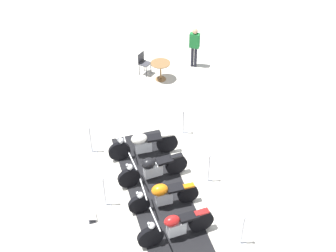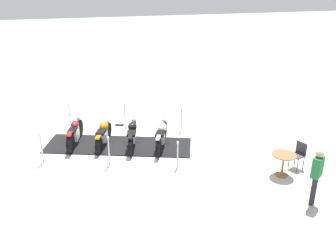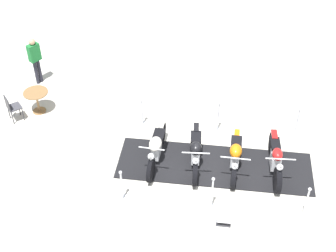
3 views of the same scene
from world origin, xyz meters
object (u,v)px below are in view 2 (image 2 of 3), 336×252
(stanchion_right_mid, at_px, (125,121))
(info_placard, at_px, (120,124))
(motorcycle_maroon, at_px, (75,133))
(cafe_table, at_px, (284,160))
(motorcycle_copper, at_px, (104,133))
(stanchion_left_mid, at_px, (109,155))
(stanchion_right_rear, at_px, (70,119))
(motorcycle_cream, at_px, (162,134))
(stanchion_left_rear, at_px, (43,154))
(motorcycle_black, at_px, (132,134))
(stanchion_right_front, at_px, (181,124))
(cafe_chair_near_table, at_px, (299,153))
(stanchion_left_front, at_px, (178,160))
(bystander_person, at_px, (317,172))

(stanchion_right_mid, relative_size, info_placard, 2.68)
(motorcycle_maroon, bearing_deg, cafe_table, -106.85)
(motorcycle_copper, xyz_separation_m, stanchion_left_mid, (0.06, -1.70, -0.10))
(motorcycle_copper, bearing_deg, stanchion_right_rear, 50.88)
(motorcycle_cream, bearing_deg, stanchion_left_rear, 115.12)
(motorcycle_black, height_order, motorcycle_maroon, motorcycle_maroon)
(stanchion_right_front, bearing_deg, stanchion_right_rear, 162.87)
(stanchion_right_mid, xyz_separation_m, cafe_chair_near_table, (5.31, -4.61, 0.15))
(motorcycle_cream, xyz_separation_m, stanchion_left_front, (0.18, -1.74, -0.23))
(motorcycle_black, height_order, stanchion_right_front, stanchion_right_front)
(stanchion_right_rear, bearing_deg, stanchion_left_front, -50.88)
(cafe_chair_near_table, bearing_deg, stanchion_left_rear, -39.10)
(stanchion_right_front, relative_size, stanchion_left_mid, 0.95)
(motorcycle_maroon, relative_size, stanchion_right_rear, 1.91)
(stanchion_left_front, height_order, stanchion_right_mid, stanchion_right_mid)
(motorcycle_black, height_order, cafe_table, motorcycle_black)
(cafe_table, bearing_deg, bystander_person, -88.76)
(motorcycle_copper, bearing_deg, stanchion_right_mid, -18.33)
(stanchion_left_mid, xyz_separation_m, bystander_person, (5.53, -3.63, 0.64))
(motorcycle_cream, distance_m, motorcycle_black, 1.12)
(stanchion_right_mid, bearing_deg, stanchion_right_front, -17.13)
(motorcycle_cream, distance_m, stanchion_right_mid, 2.27)
(motorcycle_copper, bearing_deg, stanchion_left_front, -117.38)
(stanchion_right_mid, height_order, bystander_person, bystander_person)
(motorcycle_maroon, relative_size, info_placard, 4.95)
(stanchion_left_mid, xyz_separation_m, cafe_chair_near_table, (6.24, -1.61, 0.15))
(stanchion_left_front, bearing_deg, motorcycle_black, 121.24)
(cafe_table, height_order, cafe_chair_near_table, cafe_chair_near_table)
(motorcycle_maroon, bearing_deg, bystander_person, -116.31)
(stanchion_right_front, bearing_deg, stanchion_left_rear, -163.38)
(motorcycle_black, relative_size, stanchion_right_front, 2.04)
(bystander_person, bearing_deg, info_placard, -4.37)
(motorcycle_copper, relative_size, cafe_table, 2.52)
(motorcycle_copper, bearing_deg, cafe_chair_near_table, -99.05)
(cafe_chair_near_table, bearing_deg, bystander_person, 46.66)
(motorcycle_maroon, relative_size, stanchion_right_front, 1.98)
(motorcycle_black, distance_m, stanchion_left_mid, 1.69)
(motorcycle_maroon, xyz_separation_m, cafe_chair_near_table, (7.37, -3.62, 0.06))
(stanchion_left_front, distance_m, stanchion_left_mid, 2.36)
(motorcycle_maroon, bearing_deg, stanchion_left_rear, 153.57)
(stanchion_right_mid, bearing_deg, motorcycle_black, -87.41)
(stanchion_right_front, xyz_separation_m, bystander_person, (2.35, -5.94, 0.73))
(motorcycle_maroon, distance_m, cafe_chair_near_table, 8.21)
(motorcycle_cream, distance_m, motorcycle_copper, 2.23)
(motorcycle_copper, relative_size, stanchion_left_front, 1.96)
(stanchion_right_mid, xyz_separation_m, cafe_table, (4.57, -4.94, 0.18))
(stanchion_right_mid, bearing_deg, info_placard, 108.37)
(motorcycle_black, distance_m, motorcycle_maroon, 2.22)
(info_placard, bearing_deg, cafe_table, -32.07)
(motorcycle_maroon, xyz_separation_m, stanchion_right_rear, (-0.20, 1.69, -0.09))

